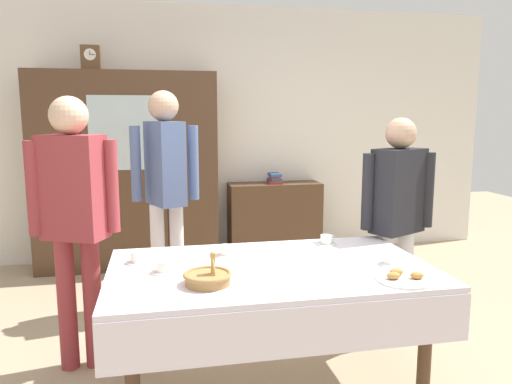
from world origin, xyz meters
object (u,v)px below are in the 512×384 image
(wall_cabinet, at_px, (127,171))
(person_behind_table_left, at_px, (397,208))
(mantel_clock, at_px, (91,58))
(tea_cup_far_right, at_px, (390,260))
(tea_cup_far_left, at_px, (138,258))
(dining_table, at_px, (272,285))
(bread_basket, at_px, (208,277))
(pastry_plate, at_px, (404,278))
(tea_cup_mid_left, at_px, (226,251))
(spoon_front_edge, at_px, (378,249))
(spoon_near_left, at_px, (268,254))
(person_beside_shelf, at_px, (165,178))
(tea_cup_back_edge, at_px, (163,268))
(spoon_far_left, at_px, (273,263))
(book_stack, at_px, (275,179))
(bookshelf_low, at_px, (274,220))
(person_near_right_end, at_px, (74,207))
(tea_cup_near_right, at_px, (326,240))

(wall_cabinet, xyz_separation_m, person_behind_table_left, (1.90, -2.07, -0.06))
(mantel_clock, distance_m, tea_cup_far_right, 3.50)
(tea_cup_far_left, bearing_deg, tea_cup_far_right, -12.55)
(dining_table, bearing_deg, person_behind_table_left, 27.66)
(bread_basket, distance_m, pastry_plate, 0.98)
(pastry_plate, bearing_deg, mantel_clock, 121.62)
(tea_cup_mid_left, distance_m, spoon_front_edge, 0.93)
(tea_cup_far_right, relative_size, spoon_front_edge, 1.09)
(spoon_near_left, relative_size, person_beside_shelf, 0.07)
(spoon_near_left, distance_m, person_beside_shelf, 1.28)
(tea_cup_far_left, bearing_deg, tea_cup_back_edge, -54.97)
(tea_cup_far_left, bearing_deg, person_beside_shelf, 80.69)
(spoon_far_left, relative_size, person_beside_shelf, 0.07)
(bread_basket, height_order, spoon_far_left, bread_basket)
(book_stack, distance_m, spoon_far_left, 2.64)
(spoon_far_left, bearing_deg, dining_table, -107.85)
(dining_table, relative_size, spoon_near_left, 14.68)
(spoon_front_edge, bearing_deg, bookshelf_low, 91.61)
(wall_cabinet, height_order, book_stack, wall_cabinet)
(tea_cup_far_right, height_order, pastry_plate, tea_cup_far_right)
(dining_table, relative_size, mantel_clock, 7.28)
(tea_cup_far_left, relative_size, spoon_front_edge, 1.09)
(tea_cup_far_left, relative_size, person_behind_table_left, 0.08)
(tea_cup_back_edge, distance_m, spoon_front_edge, 1.31)
(wall_cabinet, distance_m, spoon_near_left, 2.53)
(book_stack, distance_m, bread_basket, 3.01)
(person_near_right_end, bearing_deg, mantel_clock, 93.01)
(tea_cup_near_right, bearing_deg, tea_cup_far_left, -172.14)
(tea_cup_back_edge, distance_m, person_beside_shelf, 1.34)
(tea_cup_back_edge, distance_m, tea_cup_far_left, 0.24)
(tea_cup_mid_left, bearing_deg, spoon_far_left, -41.39)
(tea_cup_near_right, bearing_deg, person_beside_shelf, 136.24)
(person_near_right_end, bearing_deg, tea_cup_far_left, -37.49)
(spoon_far_left, bearing_deg, tea_cup_mid_left, 138.61)
(spoon_front_edge, height_order, person_beside_shelf, person_beside_shelf)
(dining_table, distance_m, tea_cup_back_edge, 0.59)
(person_near_right_end, height_order, person_behind_table_left, person_near_right_end)
(tea_cup_back_edge, bearing_deg, wall_cabinet, 97.24)
(book_stack, bearing_deg, bookshelf_low, 180.00)
(bread_basket, bearing_deg, spoon_far_left, 33.92)
(mantel_clock, height_order, bread_basket, mantel_clock)
(tea_cup_mid_left, relative_size, spoon_front_edge, 1.09)
(bread_basket, xyz_separation_m, person_beside_shelf, (-0.17, 1.53, 0.30))
(spoon_front_edge, bearing_deg, book_stack, 91.61)
(tea_cup_far_left, height_order, spoon_near_left, tea_cup_far_left)
(pastry_plate, xyz_separation_m, spoon_far_left, (-0.58, 0.41, -0.01))
(bread_basket, bearing_deg, person_behind_table_left, 27.41)
(person_beside_shelf, bearing_deg, tea_cup_near_right, -43.76)
(bookshelf_low, height_order, person_beside_shelf, person_beside_shelf)
(person_behind_table_left, bearing_deg, tea_cup_far_left, -170.65)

